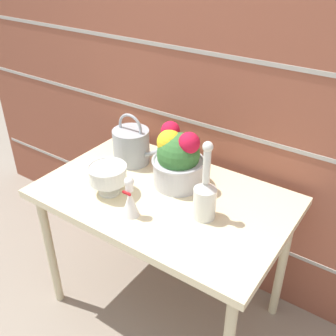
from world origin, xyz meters
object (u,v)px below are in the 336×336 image
(watering_can, at_px, (132,145))
(figurine_vase, at_px, (130,200))
(flower_planter, at_px, (178,159))
(glass_decanter, at_px, (205,195))
(crystal_pedestal_bowl, at_px, (108,175))

(watering_can, relative_size, figurine_vase, 1.77)
(flower_planter, bearing_deg, watering_can, 172.26)
(flower_planter, bearing_deg, glass_decanter, -32.63)
(watering_can, xyz_separation_m, crystal_pedestal_bowl, (0.09, -0.28, 0.00))
(glass_decanter, distance_m, figurine_vase, 0.31)
(watering_can, relative_size, glass_decanter, 0.94)
(crystal_pedestal_bowl, height_order, glass_decanter, glass_decanter)
(watering_can, bearing_deg, figurine_vase, -51.88)
(watering_can, relative_size, crystal_pedestal_bowl, 1.86)
(flower_planter, bearing_deg, crystal_pedestal_bowl, -131.80)
(crystal_pedestal_bowl, height_order, flower_planter, flower_planter)
(watering_can, height_order, flower_planter, flower_planter)
(crystal_pedestal_bowl, xyz_separation_m, glass_decanter, (0.44, 0.09, 0.01))
(glass_decanter, xyz_separation_m, figurine_vase, (-0.26, -0.16, -0.03))
(figurine_vase, bearing_deg, crystal_pedestal_bowl, 158.83)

